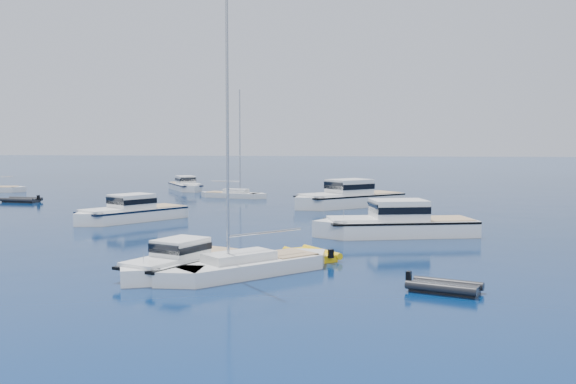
% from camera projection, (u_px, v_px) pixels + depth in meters
% --- Properties ---
extents(ground, '(400.00, 400.00, 0.00)m').
position_uv_depth(ground, '(240.00, 284.00, 30.30)').
color(ground, navy).
rests_on(ground, ground).
extents(motor_cruiser_near, '(5.50, 8.32, 2.10)m').
position_uv_depth(motor_cruiser_near, '(179.00, 273.00, 32.70)').
color(motor_cruiser_near, white).
rests_on(motor_cruiser_near, ground).
extents(motor_cruiser_left, '(8.37, 9.95, 2.64)m').
position_uv_depth(motor_cruiser_left, '(130.00, 221.00, 53.06)').
color(motor_cruiser_left, white).
rests_on(motor_cruiser_left, ground).
extents(motor_cruiser_centre, '(12.04, 6.18, 3.03)m').
position_uv_depth(motor_cruiser_centre, '(395.00, 236.00, 45.12)').
color(motor_cruiser_centre, white).
rests_on(motor_cruiser_centre, ground).
extents(motor_cruiser_distant, '(11.84, 10.91, 3.24)m').
position_uv_depth(motor_cruiser_distant, '(347.00, 207.00, 63.93)').
color(motor_cruiser_distant, white).
rests_on(motor_cruiser_distant, ground).
extents(motor_cruiser_horizon, '(6.44, 8.61, 2.22)m').
position_uv_depth(motor_cruiser_horizon, '(186.00, 190.00, 83.55)').
color(motor_cruiser_horizon, white).
rests_on(motor_cruiser_horizon, ground).
extents(sailboat_fore, '(9.18, 9.27, 15.22)m').
position_uv_depth(sailboat_fore, '(247.00, 274.00, 32.57)').
color(sailboat_fore, silver).
rests_on(sailboat_fore, ground).
extents(sailboat_centre, '(8.36, 4.10, 11.89)m').
position_uv_depth(sailboat_centre, '(233.00, 198.00, 73.39)').
color(sailboat_centre, silver).
rests_on(sailboat_centre, ground).
extents(tender_yellow, '(3.76, 4.02, 0.95)m').
position_uv_depth(tender_yellow, '(312.00, 258.00, 36.73)').
color(tender_yellow, yellow).
rests_on(tender_yellow, ground).
extents(tender_grey_near, '(3.56, 2.82, 0.95)m').
position_uv_depth(tender_grey_near, '(444.00, 292.00, 28.70)').
color(tender_grey_near, black).
rests_on(tender_grey_near, ground).
extents(tender_grey_far, '(4.33, 2.80, 0.95)m').
position_uv_depth(tender_grey_far, '(21.00, 202.00, 68.29)').
color(tender_grey_far, black).
rests_on(tender_grey_far, ground).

